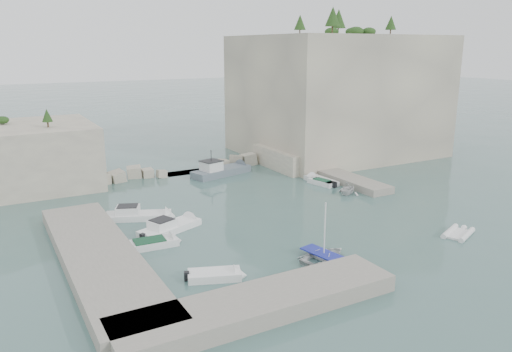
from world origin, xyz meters
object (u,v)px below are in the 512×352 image
rowboat (324,260)px  inflatable_dinghy (458,235)px  motorboat_b (170,231)px  tender_east_a (347,194)px  motorboat_a (138,219)px  tender_east_c (321,183)px  tender_east_d (298,172)px  motorboat_c (150,247)px  tender_east_b (322,185)px  work_boat (221,175)px  motorboat_e (214,279)px

rowboat → inflatable_dinghy: size_ratio=1.13×
motorboat_b → tender_east_a: bearing=-18.7°
motorboat_a → tender_east_c: (22.35, 1.91, 0.00)m
motorboat_a → tender_east_d: bearing=41.2°
tender_east_d → rowboat: bearing=176.4°
motorboat_b → motorboat_a: bearing=86.4°
motorboat_c → tender_east_c: (23.47, 9.00, 0.00)m
tender_east_b → work_boat: work_boat is taller
inflatable_dinghy → tender_east_c: size_ratio=0.72×
motorboat_b → tender_east_d: (21.31, 11.92, 0.00)m
motorboat_b → motorboat_c: 3.72m
inflatable_dinghy → work_boat: size_ratio=0.42×
rowboat → work_boat: bearing=-20.0°
inflatable_dinghy → tender_east_b: (-0.58, 18.59, 0.00)m
motorboat_e → tender_east_d: 31.07m
inflatable_dinghy → work_boat: (-8.81, 28.35, 0.00)m
motorboat_e → work_boat: (12.66, 25.77, 0.00)m
motorboat_a → work_boat: 17.62m
motorboat_a → motorboat_e: bearing=-62.8°
tender_east_b → tender_east_c: (0.39, 0.63, 0.00)m
tender_east_b → motorboat_c: bearing=96.7°
motorboat_c → rowboat: rowboat is taller
motorboat_a → tender_east_a: tender_east_a is taller
tender_east_d → motorboat_a: bearing=134.1°
tender_east_a → tender_east_d: (0.68, 10.63, 0.00)m
inflatable_dinghy → tender_east_b: tender_east_b is taller
rowboat → inflatable_dinghy: 13.07m
tender_east_d → work_boat: bearing=94.5°
motorboat_e → tender_east_b: 26.32m
tender_east_a → tender_east_b: (-0.17, 4.45, 0.00)m
motorboat_a → tender_east_b: 22.00m
inflatable_dinghy → tender_east_c: (-0.19, 19.22, 0.00)m
inflatable_dinghy → tender_east_c: bearing=67.7°
motorboat_c → tender_east_c: bearing=24.4°
rowboat → tender_east_b: bearing=-47.1°
motorboat_b → tender_east_b: 21.24m
tender_east_b → tender_east_c: bearing=-45.0°
motorboat_c → tender_east_d: (23.94, 14.55, 0.00)m
rowboat → work_boat: 27.21m
motorboat_e → tender_east_d: bearing=66.2°
tender_east_a → tender_east_b: bearing=-20.9°
rowboat → tender_east_a: size_ratio=1.44×
motorboat_c → work_boat: 23.44m
tender_east_a → tender_east_d: size_ratio=0.66×
motorboat_c → motorboat_e: same height
motorboat_e → tender_east_c: 27.01m
inflatable_dinghy → tender_east_a: tender_east_a is taller
motorboat_e → tender_east_c: same height
motorboat_c → tender_east_a: bearing=13.0°
motorboat_a → tender_east_a: size_ratio=2.30×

